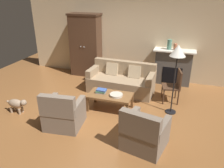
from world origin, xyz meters
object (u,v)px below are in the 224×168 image
Objects in this scene: armchair_near_right at (144,133)px; couch at (122,81)px; coffee_table at (110,96)px; dog at (17,104)px; mantel_vase_terracotta at (175,47)px; side_chair_wooden at (174,84)px; armoire at (86,45)px; floor_lamp at (177,55)px; armchair_near_left at (64,114)px; book_stack at (101,91)px; fruit_bowl at (116,95)px; fireplace at (173,67)px; mantel_vase_jade at (169,45)px.

couch is at bearing 115.31° from armchair_near_right.
dog is (-2.13, -0.87, -0.12)m from coffee_table.
side_chair_wooden is (0.13, -1.25, -0.71)m from mantel_vase_terracotta.
armoire is at bearing 79.58° from dog.
floor_lamp is at bearing 18.15° from dog.
couch is 1.78× the size of coffee_table.
armoire is 3.59m from floor_lamp.
armchair_near_left is (0.85, -3.16, -0.74)m from armoire.
couch reaches higher than dog.
book_stack is 2.03m from floor_lamp.
floor_lamp reaches higher than fruit_bowl.
coffee_table is (-1.37, -2.20, -0.20)m from fireplace.
mantel_vase_jade is 1.56× the size of mantel_vase_terracotta.
fruit_bowl is at bearing -118.19° from fireplace.
coffee_table is at bearing -167.84° from floor_lamp.
armchair_near_left reaches higher than fruit_bowl.
armoire is 1.98m from couch.
fruit_bowl is 1.36m from armchair_near_left.
armoire is 3.35m from armchair_near_left.
coffee_table is (0.02, -1.15, 0.05)m from couch.
mantel_vase_terracotta is at bearing -90.00° from fireplace.
fireplace is 0.73× the size of floor_lamp.
fireplace is 1.28m from side_chair_wooden.
fruit_bowl is at bearing 19.92° from dog.
fruit_bowl is 0.56× the size of dog.
mantel_vase_terracotta is at bearing 53.33° from book_stack.
side_chair_wooden is at bearing -84.34° from fireplace.
floor_lamp is 4.01m from dog.
side_chair_wooden is (3.08, -1.19, -0.55)m from armoire.
armchair_near_right reaches higher than book_stack.
fireplace reaches higher than book_stack.
side_chair_wooden is (0.13, -1.27, -0.06)m from fireplace.
dog is (-3.50, -3.05, -0.97)m from mantel_vase_terracotta.
armoire is 2.30× the size of armchair_near_right.
fruit_bowl is 2.63m from mantel_vase_terracotta.
mantel_vase_terracotta is 0.34× the size of dog.
fireplace is 4.80× the size of book_stack.
book_stack is 0.29× the size of armchair_near_right.
armchair_near_left reaches higher than couch.
floor_lamp is at bearing -28.67° from couch.
dog is (-1.40, 0.17, -0.07)m from armchair_near_left.
armchair_near_right is at bearing -42.38° from book_stack.
fireplace is 4.67m from dog.
armchair_near_left is (-0.74, -1.03, -0.05)m from coffee_table.
armchair_near_left is (-2.10, -3.24, -0.25)m from fireplace.
book_stack is at bearing -123.48° from mantel_vase_jade.
mantel_vase_jade is (2.77, 0.06, 0.22)m from armoire.
fireplace is 3.41m from armchair_near_right.
armoire is 8.03× the size of book_stack.
fireplace is 3.91× the size of fruit_bowl.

